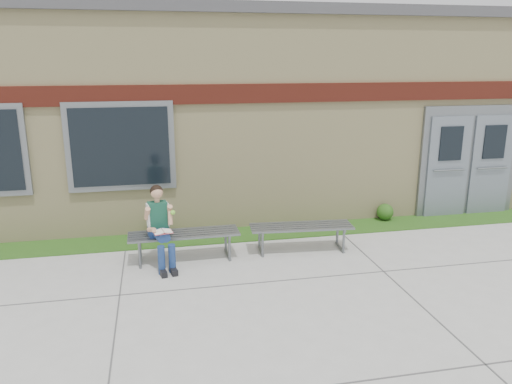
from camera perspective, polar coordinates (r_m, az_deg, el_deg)
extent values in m
plane|color=#9E9E99|center=(7.35, 8.93, -11.18)|extent=(80.00, 80.00, 0.00)
cube|color=#204312|center=(9.63, 3.55, -4.49)|extent=(16.00, 0.80, 0.02)
cube|color=beige|center=(12.45, -0.43, 9.40)|extent=(16.00, 6.00, 4.00)
cube|color=#3F3F42|center=(12.42, -0.45, 19.09)|extent=(16.20, 6.20, 0.20)
cube|color=maroon|center=(9.45, 3.21, 11.23)|extent=(16.00, 0.06, 0.35)
cube|color=slate|center=(9.26, -15.20, 5.03)|extent=(1.90, 0.08, 1.60)
cube|color=black|center=(9.22, -15.21, 4.99)|extent=(1.70, 0.04, 1.40)
cube|color=slate|center=(11.33, 23.10, 3.28)|extent=(2.20, 0.08, 2.30)
cube|color=slate|center=(11.03, 21.05, 2.66)|extent=(0.92, 0.06, 2.10)
cube|color=slate|center=(11.60, 25.23, 2.79)|extent=(0.92, 0.06, 2.10)
cube|color=slate|center=(8.27, -8.23, -4.74)|extent=(1.80, 0.52, 0.03)
cube|color=slate|center=(8.35, -13.12, -6.58)|extent=(0.05, 0.50, 0.41)
cube|color=slate|center=(8.42, -3.26, -6.01)|extent=(0.05, 0.50, 0.41)
cube|color=slate|center=(8.60, 5.21, -3.93)|extent=(1.78, 0.62, 0.03)
cube|color=slate|center=(8.52, 0.63, -5.77)|extent=(0.08, 0.49, 0.40)
cube|color=slate|center=(8.90, 9.51, -5.05)|extent=(0.08, 0.49, 0.40)
cube|color=navy|center=(8.18, -11.09, -4.42)|extent=(0.35, 0.27, 0.15)
cube|color=#113E2C|center=(8.07, -11.16, -2.56)|extent=(0.32, 0.24, 0.42)
sphere|color=tan|center=(7.96, -11.28, -0.06)|extent=(0.23, 0.23, 0.19)
sphere|color=black|center=(7.98, -11.31, 0.10)|extent=(0.24, 0.24, 0.20)
cylinder|color=navy|center=(7.94, -11.32, -4.90)|extent=(0.21, 0.40, 0.14)
cylinder|color=navy|center=(7.97, -10.16, -4.76)|extent=(0.21, 0.40, 0.14)
cylinder|color=navy|center=(7.86, -10.74, -7.65)|extent=(0.11, 0.11, 0.46)
cylinder|color=navy|center=(7.89, -9.56, -7.50)|extent=(0.11, 0.11, 0.46)
cube|color=black|center=(7.87, -10.58, -9.05)|extent=(0.14, 0.25, 0.09)
cube|color=black|center=(7.90, -9.40, -8.89)|extent=(0.14, 0.25, 0.09)
cylinder|color=tan|center=(7.98, -12.32, -2.43)|extent=(0.12, 0.22, 0.24)
cylinder|color=tan|center=(8.04, -9.89, -2.16)|extent=(0.12, 0.22, 0.24)
cube|color=white|center=(7.82, -10.60, -4.45)|extent=(0.32, 0.25, 0.01)
cube|color=#CB4C55|center=(7.83, -10.60, -4.53)|extent=(0.32, 0.26, 0.01)
sphere|color=#76CF37|center=(7.92, -9.49, -2.33)|extent=(0.08, 0.08, 0.08)
sphere|color=#204312|center=(9.50, -11.27, -3.84)|extent=(0.36, 0.36, 0.36)
sphere|color=#204312|center=(10.53, 14.53, -2.21)|extent=(0.34, 0.34, 0.34)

